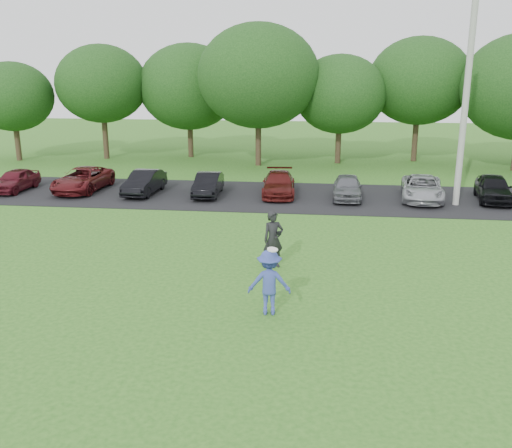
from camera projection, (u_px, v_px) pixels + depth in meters
The scene contains 7 objects.
ground at pixel (241, 306), 15.23m from camera, with size 100.00×100.00×0.00m, color #2A631C.
parking_lot at pixel (279, 196), 27.65m from camera, with size 32.00×6.50×0.03m, color black.
utility_pole at pixel (467, 84), 24.52m from camera, with size 0.28×0.28×10.80m, color #AAAAA4.
frisbee_player at pixel (269, 282), 14.58m from camera, with size 1.15×0.79×1.89m.
camera_bystander at pixel (273, 239), 17.92m from camera, with size 0.79×0.69×1.83m.
parked_cars at pixel (283, 185), 27.43m from camera, with size 28.34×4.26×1.22m.
tree_row at pixel (316, 85), 35.46m from camera, with size 42.39×9.85×8.64m.
Camera 1 is at (2.06, -13.90, 6.29)m, focal length 40.00 mm.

